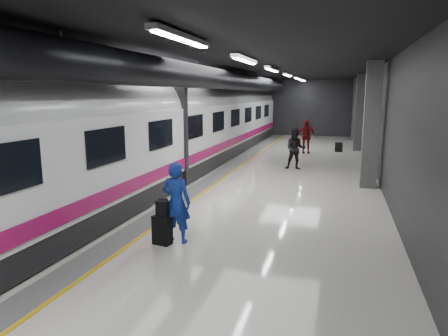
% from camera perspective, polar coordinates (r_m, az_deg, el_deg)
% --- Properties ---
extents(ground, '(40.00, 40.00, 0.00)m').
position_cam_1_polar(ground, '(14.06, 1.40, -3.29)').
color(ground, silver).
rests_on(ground, ground).
extents(platform_hall, '(10.02, 40.02, 4.51)m').
position_cam_1_polar(platform_hall, '(14.65, 1.34, 11.23)').
color(platform_hall, black).
rests_on(platform_hall, ground).
extents(train, '(3.05, 38.00, 4.05)m').
position_cam_1_polar(train, '(14.88, -10.79, 5.37)').
color(train, black).
rests_on(train, ground).
extents(traveler_main, '(0.69, 0.46, 1.88)m').
position_cam_1_polar(traveler_main, '(9.14, -6.84, -4.92)').
color(traveler_main, '#1846B4').
rests_on(traveler_main, ground).
extents(suitcase_main, '(0.45, 0.33, 0.67)m').
position_cam_1_polar(suitcase_main, '(9.23, -8.82, -8.74)').
color(suitcase_main, black).
rests_on(suitcase_main, ground).
extents(shoulder_bag, '(0.27, 0.14, 0.35)m').
position_cam_1_polar(shoulder_bag, '(9.03, -8.83, -5.77)').
color(shoulder_bag, black).
rests_on(shoulder_bag, suitcase_main).
extents(traveler_far_a, '(0.96, 0.78, 1.87)m').
position_cam_1_polar(traveler_far_a, '(18.18, 10.17, 2.71)').
color(traveler_far_a, black).
rests_on(traveler_far_a, ground).
extents(traveler_far_b, '(1.21, 0.67, 1.94)m').
position_cam_1_polar(traveler_far_b, '(23.39, 11.63, 4.47)').
color(traveler_far_b, maroon).
rests_on(traveler_far_b, ground).
extents(suitcase_far, '(0.44, 0.36, 0.56)m').
position_cam_1_polar(suitcase_far, '(24.42, 16.08, 2.88)').
color(suitcase_far, black).
rests_on(suitcase_far, ground).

